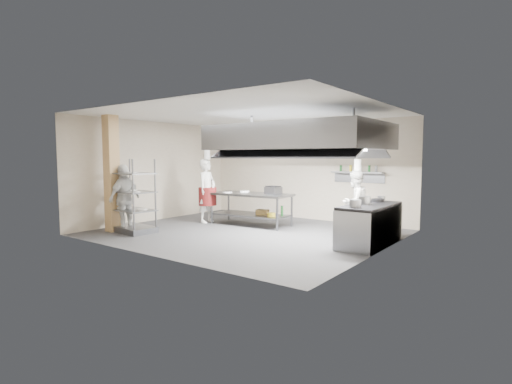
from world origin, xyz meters
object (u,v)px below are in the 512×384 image
Objects in this scene: pass_rack at (132,196)px; griddle at (273,190)px; cooking_range at (370,226)px; stockpot at (365,200)px; chef_plating at (125,198)px; chef_head at (207,191)px; chef_line at (355,203)px; island at (251,209)px.

pass_rack is 4.60× the size of griddle.
stockpot is at bearing -136.09° from cooking_range.
chef_plating is at bearing -158.44° from cooking_range.
chef_line is at bearing -89.54° from chef_head.
chef_head is 1.07× the size of chef_plating.
pass_rack is at bearing -119.31° from griddle.
griddle is (-3.01, 0.66, 0.59)m from cooking_range.
cooking_range is 1.18m from chef_line.
cooking_range is at bearing 99.53° from chef_plating.
pass_rack is 5.65m from chef_line.
island is 3.00m from chef_line.
chef_head reaches higher than chef_line.
chef_plating is (-4.97, -3.10, 0.07)m from chef_line.
pass_rack reaches higher than cooking_range.
chef_head is (-4.98, 0.09, 0.52)m from cooking_range.
pass_rack is at bearing -158.56° from cooking_range.
griddle is at bearing 165.54° from stockpot.
stockpot is at bearing -13.32° from island.
chef_head is at bearing 81.41° from pass_rack.
chef_line reaches higher than cooking_range.
cooking_range is (3.67, -0.50, -0.04)m from island.
chef_head reaches higher than stockpot.
chef_head is 4.57× the size of griddle.
stockpot is (2.92, -0.75, -0.02)m from griddle.
stockpot is (-0.09, -0.09, 0.57)m from cooking_range.
chef_line is at bearing 2.89° from island.
island is 1.46× the size of chef_line.
stockpot is (4.89, -0.18, 0.05)m from chef_head.
griddle is at bearing -68.05° from chef_line.
chef_plating is at bearing -130.22° from island.
griddle is (2.48, 2.82, 0.07)m from pass_rack.
stockpot reaches higher than island.
pass_rack reaches higher than stockpot.
island is at bearing 172.23° from cooking_range.
chef_plating reaches higher than griddle.
island reaches higher than cooking_range.
island is 3.43m from chef_plating.
cooking_range is at bearing -0.36° from griddle.
chef_plating is at bearing -150.66° from pass_rack.
island is at bearing 131.70° from chef_plating.
pass_rack reaches higher than island.
island is at bearing -65.98° from chef_line.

